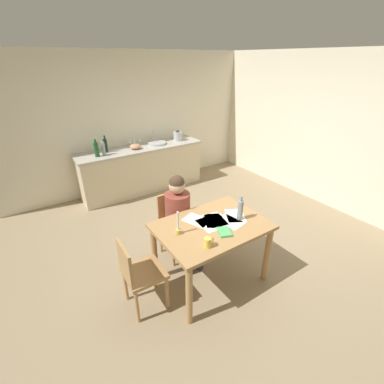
% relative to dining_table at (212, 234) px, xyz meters
% --- Properties ---
extents(ground_plane, '(5.20, 5.20, 0.04)m').
position_rel_dining_table_xyz_m(ground_plane, '(0.39, 0.55, -0.69)').
color(ground_plane, '#937F60').
extents(wall_back, '(5.20, 0.12, 2.60)m').
position_rel_dining_table_xyz_m(wall_back, '(0.39, 3.15, 0.63)').
color(wall_back, silver).
rests_on(wall_back, ground).
extents(wall_right, '(0.12, 5.20, 2.60)m').
position_rel_dining_table_xyz_m(wall_right, '(2.99, 0.55, 0.63)').
color(wall_right, silver).
rests_on(wall_right, ground).
extents(kitchen_counter, '(2.48, 0.64, 0.90)m').
position_rel_dining_table_xyz_m(kitchen_counter, '(0.39, 2.79, -0.22)').
color(kitchen_counter, beige).
rests_on(kitchen_counter, ground).
extents(dining_table, '(1.22, 0.87, 0.79)m').
position_rel_dining_table_xyz_m(dining_table, '(0.00, 0.00, 0.00)').
color(dining_table, tan).
rests_on(dining_table, ground).
extents(chair_at_table, '(0.40, 0.40, 0.88)m').
position_rel_dining_table_xyz_m(chair_at_table, '(-0.09, 0.68, -0.18)').
color(chair_at_table, tan).
rests_on(chair_at_table, ground).
extents(person_seated, '(0.32, 0.59, 1.19)m').
position_rel_dining_table_xyz_m(person_seated, '(-0.09, 0.53, 0.01)').
color(person_seated, brown).
rests_on(person_seated, ground).
extents(chair_side_empty, '(0.41, 0.41, 0.86)m').
position_rel_dining_table_xyz_m(chair_side_empty, '(-0.87, 0.08, -0.19)').
color(chair_side_empty, tan).
rests_on(chair_side_empty, ground).
extents(coffee_mug, '(0.11, 0.07, 0.10)m').
position_rel_dining_table_xyz_m(coffee_mug, '(-0.27, -0.28, 0.17)').
color(coffee_mug, '#F2CC4C').
rests_on(coffee_mug, dining_table).
extents(candlestick, '(0.06, 0.06, 0.27)m').
position_rel_dining_table_xyz_m(candlestick, '(-0.40, 0.07, 0.20)').
color(candlestick, gold).
rests_on(candlestick, dining_table).
extents(book_magazine, '(0.18, 0.21, 0.02)m').
position_rel_dining_table_xyz_m(book_magazine, '(0.02, -0.19, 0.13)').
color(book_magazine, '#53B967').
rests_on(book_magazine, dining_table).
extents(paper_letter, '(0.23, 0.31, 0.00)m').
position_rel_dining_table_xyz_m(paper_letter, '(-0.02, 0.03, 0.12)').
color(paper_letter, white).
rests_on(paper_letter, dining_table).
extents(paper_bill, '(0.27, 0.33, 0.00)m').
position_rel_dining_table_xyz_m(paper_bill, '(0.21, -0.06, 0.12)').
color(paper_bill, white).
rests_on(paper_bill, dining_table).
extents(paper_envelope, '(0.31, 0.35, 0.00)m').
position_rel_dining_table_xyz_m(paper_envelope, '(-0.09, 0.17, 0.12)').
color(paper_envelope, white).
rests_on(paper_envelope, dining_table).
extents(paper_receipt, '(0.33, 0.36, 0.00)m').
position_rel_dining_table_xyz_m(paper_receipt, '(0.35, 0.00, 0.12)').
color(paper_receipt, white).
rests_on(paper_receipt, dining_table).
extents(paper_notice, '(0.33, 0.36, 0.00)m').
position_rel_dining_table_xyz_m(paper_notice, '(0.08, 0.06, 0.12)').
color(paper_notice, white).
rests_on(paper_notice, dining_table).
extents(paper_flyer, '(0.27, 0.33, 0.00)m').
position_rel_dining_table_xyz_m(paper_flyer, '(0.09, 0.06, 0.12)').
color(paper_flyer, white).
rests_on(paper_flyer, dining_table).
extents(wine_bottle_on_table, '(0.06, 0.06, 0.30)m').
position_rel_dining_table_xyz_m(wine_bottle_on_table, '(0.34, -0.08, 0.25)').
color(wine_bottle_on_table, '#8C999E').
rests_on(wine_bottle_on_table, dining_table).
extents(sink_unit, '(0.36, 0.36, 0.24)m').
position_rel_dining_table_xyz_m(sink_unit, '(0.75, 2.80, 0.25)').
color(sink_unit, '#B2B7BC').
rests_on(sink_unit, kitchen_counter).
extents(bottle_oil, '(0.08, 0.08, 0.31)m').
position_rel_dining_table_xyz_m(bottle_oil, '(-0.47, 2.70, 0.36)').
color(bottle_oil, '#194C23').
rests_on(bottle_oil, kitchen_counter).
extents(bottle_vinegar, '(0.06, 0.06, 0.29)m').
position_rel_dining_table_xyz_m(bottle_vinegar, '(-0.34, 2.71, 0.36)').
color(bottle_vinegar, '#8C999E').
rests_on(bottle_vinegar, kitchen_counter).
extents(bottle_wine_red, '(0.07, 0.07, 0.31)m').
position_rel_dining_table_xyz_m(bottle_wine_red, '(-0.26, 2.84, 0.36)').
color(bottle_wine_red, black).
rests_on(bottle_wine_red, kitchen_counter).
extents(mixing_bowl, '(0.21, 0.21, 0.10)m').
position_rel_dining_table_xyz_m(mixing_bowl, '(0.26, 2.74, 0.28)').
color(mixing_bowl, tan).
rests_on(mixing_bowl, kitchen_counter).
extents(stovetop_kettle, '(0.18, 0.18, 0.22)m').
position_rel_dining_table_xyz_m(stovetop_kettle, '(1.24, 2.79, 0.33)').
color(stovetop_kettle, '#B7BABF').
rests_on(stovetop_kettle, kitchen_counter).
extents(wine_glass_near_sink, '(0.07, 0.07, 0.15)m').
position_rel_dining_table_xyz_m(wine_glass_near_sink, '(0.43, 2.94, 0.34)').
color(wine_glass_near_sink, silver).
rests_on(wine_glass_near_sink, kitchen_counter).
extents(wine_glass_by_kettle, '(0.07, 0.07, 0.15)m').
position_rel_dining_table_xyz_m(wine_glass_by_kettle, '(0.32, 2.94, 0.34)').
color(wine_glass_by_kettle, silver).
rests_on(wine_glass_by_kettle, kitchen_counter).
extents(wine_glass_back_left, '(0.07, 0.07, 0.15)m').
position_rel_dining_table_xyz_m(wine_glass_back_left, '(0.24, 2.94, 0.34)').
color(wine_glass_back_left, silver).
rests_on(wine_glass_back_left, kitchen_counter).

